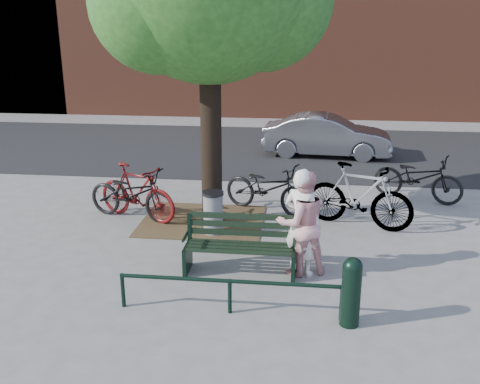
# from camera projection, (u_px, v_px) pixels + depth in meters

# --- Properties ---
(ground) EXTENTS (90.00, 90.00, 0.00)m
(ground) POSITION_uv_depth(u_px,v_px,m) (240.00, 273.00, 8.47)
(ground) COLOR gray
(ground) RESTS_ON ground
(dirt_pit) EXTENTS (2.40, 2.00, 0.02)m
(dirt_pit) POSITION_uv_depth(u_px,v_px,m) (203.00, 221.00, 10.66)
(dirt_pit) COLOR brown
(dirt_pit) RESTS_ON ground
(road) EXTENTS (40.00, 7.00, 0.01)m
(road) POSITION_uv_depth(u_px,v_px,m) (271.00, 150.00, 16.50)
(road) COLOR black
(road) RESTS_ON ground
(park_bench) EXTENTS (1.74, 0.54, 0.97)m
(park_bench) POSITION_uv_depth(u_px,v_px,m) (240.00, 244.00, 8.40)
(park_bench) COLOR black
(park_bench) RESTS_ON ground
(guard_railing) EXTENTS (3.06, 0.06, 0.51)m
(guard_railing) POSITION_uv_depth(u_px,v_px,m) (230.00, 286.00, 7.21)
(guard_railing) COLOR black
(guard_railing) RESTS_ON ground
(person_left) EXTENTS (0.75, 0.67, 1.71)m
(person_left) POSITION_uv_depth(u_px,v_px,m) (302.00, 222.00, 8.25)
(person_left) COLOR white
(person_left) RESTS_ON ground
(person_right) EXTENTS (0.97, 0.86, 1.68)m
(person_right) POSITION_uv_depth(u_px,v_px,m) (302.00, 223.00, 8.25)
(person_right) COLOR pink
(person_right) RESTS_ON ground
(bollard) EXTENTS (0.26, 0.26, 0.96)m
(bollard) POSITION_uv_depth(u_px,v_px,m) (351.00, 289.00, 6.90)
(bollard) COLOR black
(bollard) RESTS_ON ground
(litter_bin) EXTENTS (0.40, 0.40, 0.82)m
(litter_bin) POSITION_uv_depth(u_px,v_px,m) (213.00, 213.00, 9.93)
(litter_bin) COLOR gray
(litter_bin) RESTS_ON ground
(bicycle_a) EXTENTS (2.09, 1.24, 1.04)m
(bicycle_a) POSITION_uv_depth(u_px,v_px,m) (132.00, 194.00, 10.65)
(bicycle_a) COLOR black
(bicycle_a) RESTS_ON ground
(bicycle_b) EXTENTS (1.93, 1.25, 1.13)m
(bicycle_b) POSITION_uv_depth(u_px,v_px,m) (137.00, 192.00, 10.63)
(bicycle_b) COLOR #560C0C
(bicycle_b) RESTS_ON ground
(bicycle_c) EXTENTS (2.09, 1.49, 1.04)m
(bicycle_c) POSITION_uv_depth(u_px,v_px,m) (268.00, 188.00, 11.03)
(bicycle_c) COLOR black
(bicycle_c) RESTS_ON ground
(bicycle_d) EXTENTS (2.16, 1.26, 1.25)m
(bicycle_d) POSITION_uv_depth(u_px,v_px,m) (359.00, 196.00, 10.21)
(bicycle_d) COLOR gray
(bicycle_d) RESTS_ON ground
(bicycle_e) EXTENTS (2.06, 1.46, 1.03)m
(bicycle_e) POSITION_uv_depth(u_px,v_px,m) (418.00, 178.00, 11.78)
(bicycle_e) COLOR black
(bicycle_e) RESTS_ON ground
(parked_car) EXTENTS (3.78, 1.59, 1.21)m
(parked_car) POSITION_uv_depth(u_px,v_px,m) (327.00, 136.00, 15.59)
(parked_car) COLOR slate
(parked_car) RESTS_ON ground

